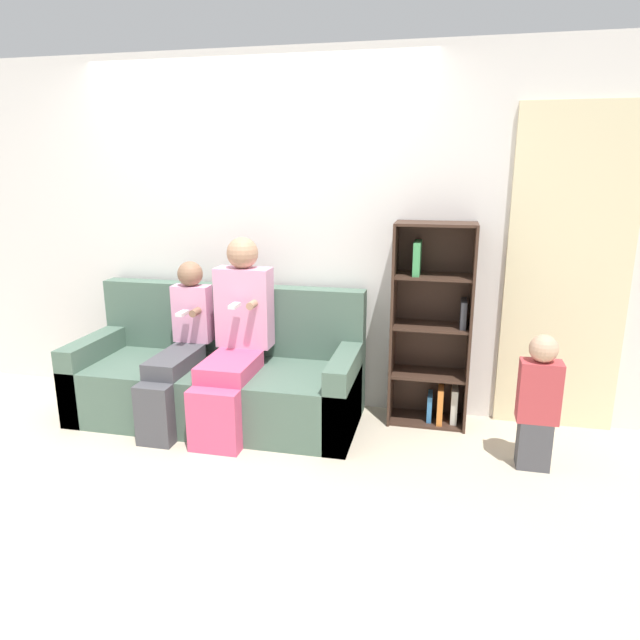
{
  "coord_description": "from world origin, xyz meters",
  "views": [
    {
      "loc": [
        1.37,
        -3.09,
        1.76
      ],
      "look_at": [
        0.55,
        0.55,
        0.76
      ],
      "focal_mm": 32.0,
      "sensor_mm": 36.0,
      "label": 1
    }
  ],
  "objects_px": {
    "adult_seated": "(236,333)",
    "bookshelf": "(433,329)",
    "couch": "(219,378)",
    "child_seated": "(178,346)",
    "toddler_standing": "(538,401)"
  },
  "relations": [
    {
      "from": "couch",
      "to": "adult_seated",
      "type": "height_order",
      "value": "adult_seated"
    },
    {
      "from": "child_seated",
      "to": "bookshelf",
      "type": "relative_size",
      "value": 0.79
    },
    {
      "from": "adult_seated",
      "to": "child_seated",
      "type": "distance_m",
      "value": 0.43
    },
    {
      "from": "bookshelf",
      "to": "toddler_standing",
      "type": "bearing_deg",
      "value": -40.68
    },
    {
      "from": "bookshelf",
      "to": "couch",
      "type": "bearing_deg",
      "value": -169.53
    },
    {
      "from": "child_seated",
      "to": "bookshelf",
      "type": "distance_m",
      "value": 1.77
    },
    {
      "from": "adult_seated",
      "to": "bookshelf",
      "type": "distance_m",
      "value": 1.36
    },
    {
      "from": "couch",
      "to": "child_seated",
      "type": "xyz_separation_m",
      "value": [
        -0.24,
        -0.13,
        0.27
      ]
    },
    {
      "from": "couch",
      "to": "adult_seated",
      "type": "relative_size",
      "value": 1.56
    },
    {
      "from": "adult_seated",
      "to": "toddler_standing",
      "type": "xyz_separation_m",
      "value": [
        1.95,
        -0.19,
        -0.24
      ]
    },
    {
      "from": "child_seated",
      "to": "toddler_standing",
      "type": "xyz_separation_m",
      "value": [
        2.36,
        -0.15,
        -0.13
      ]
    },
    {
      "from": "adult_seated",
      "to": "bookshelf",
      "type": "bearing_deg",
      "value": 15.3
    },
    {
      "from": "couch",
      "to": "bookshelf",
      "type": "height_order",
      "value": "bookshelf"
    },
    {
      "from": "couch",
      "to": "bookshelf",
      "type": "distance_m",
      "value": 1.56
    },
    {
      "from": "toddler_standing",
      "to": "bookshelf",
      "type": "bearing_deg",
      "value": 139.32
    }
  ]
}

